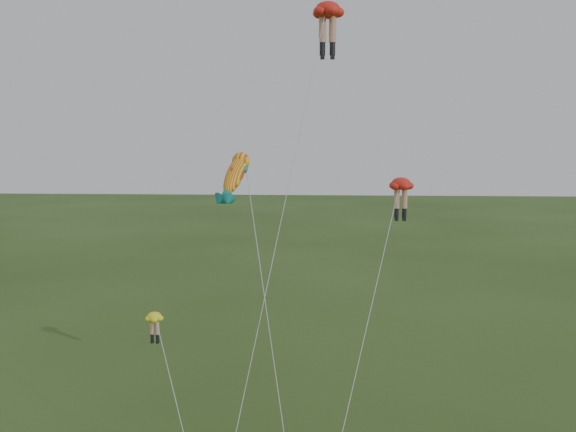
{
  "coord_description": "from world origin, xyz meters",
  "views": [
    {
      "loc": [
        2.47,
        -24.56,
        16.63
      ],
      "look_at": [
        0.78,
        6.0,
        12.7
      ],
      "focal_mm": 40.0,
      "sensor_mm": 36.0,
      "label": 1
    }
  ],
  "objects": [
    {
      "name": "legs_kite_red_high",
      "position": [
        2.58,
        9.06,
        22.44
      ],
      "size": [
        5.55,
        11.09,
        23.33
      ],
      "rotation": [
        0.0,
        0.0,
        0.05
      ],
      "color": "red",
      "rests_on": "ground"
    },
    {
      "name": "legs_kite_red_mid",
      "position": [
        6.22,
        7.19,
        13.69
      ],
      "size": [
        5.04,
        10.76,
        14.49
      ],
      "rotation": [
        0.0,
        0.0,
        0.01
      ],
      "color": "red",
      "rests_on": "ground"
    },
    {
      "name": "legs_kite_yellow",
      "position": [
        -4.84,
        2.68,
        7.83
      ],
      "size": [
        4.2,
        6.01,
        8.7
      ],
      "rotation": [
        0.0,
        0.0,
        -0.11
      ],
      "color": "yellow",
      "rests_on": "ground"
    },
    {
      "name": "fish_kite",
      "position": [
        -1.58,
        4.92,
        14.71
      ],
      "size": [
        4.33,
        8.27,
        16.0
      ],
      "rotation": [
        0.74,
        0.0,
        -0.32
      ],
      "color": "yellow",
      "rests_on": "ground"
    }
  ]
}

